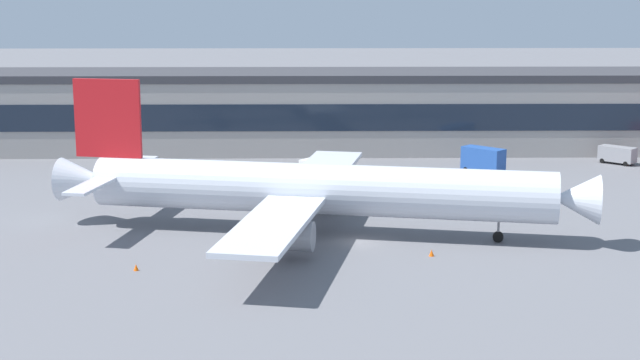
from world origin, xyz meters
name	(u,v)px	position (x,y,z in m)	size (l,w,h in m)	color
ground_plane	(359,242)	(0.00, 0.00, 0.00)	(600.00, 600.00, 0.00)	slate
terminal_building	(340,111)	(0.00, 55.75, 6.27)	(195.97, 15.85, 12.51)	#9E9993
airliner	(312,189)	(-4.83, 3.53, 4.83)	(57.32, 49.37, 16.00)	silver
stair_truck	(482,159)	(19.23, 36.51, 1.98)	(5.97, 5.91, 3.55)	#2651A5
pushback_tractor	(317,163)	(-3.92, 38.33, 1.05)	(5.04, 5.37, 1.75)	white
crew_van	(618,154)	(40.38, 42.89, 1.46)	(5.30, 5.16, 2.55)	gray
traffic_cone_0	(136,267)	(-21.19, -9.64, 0.30)	(0.48, 0.48, 0.60)	#F2590C
traffic_cone_1	(432,253)	(6.74, -5.27, 0.33)	(0.52, 0.52, 0.65)	#F2590C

